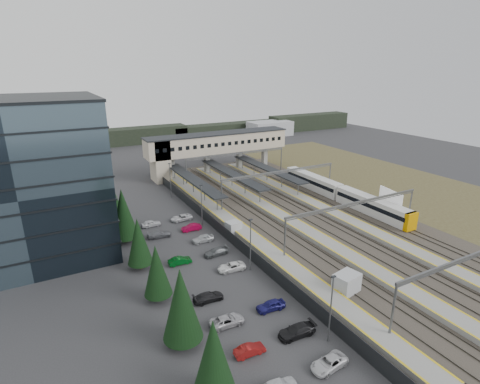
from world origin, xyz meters
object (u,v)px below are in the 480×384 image
relay_cabin_near (346,283)px  relay_cabin_far (233,228)px  office_building (19,182)px  billboard (390,199)px  footbridge (209,146)px  train (341,193)px

relay_cabin_near → relay_cabin_far: (-4.57, 23.42, -0.25)m
relay_cabin_near → relay_cabin_far: bearing=101.0°
office_building → relay_cabin_far: bearing=-13.5°
office_building → billboard: size_ratio=3.76×
footbridge → train: (16.30, -34.17, -6.03)m
billboard → train: bearing=100.5°
relay_cabin_far → relay_cabin_near: bearing=-79.0°
train → relay_cabin_far: bearing=-173.1°
office_building → train: size_ratio=0.66×
relay_cabin_far → footbridge: footbridge is taller
billboard → relay_cabin_near: bearing=-148.9°
footbridge → billboard: 49.18m
train → relay_cabin_near: bearing=-131.5°
office_building → relay_cabin_near: office_building is taller
office_building → footbridge: size_ratio=0.60×
relay_cabin_far → footbridge: (12.05, 37.59, 6.81)m
train → office_building: bearing=176.0°
relay_cabin_near → train: size_ratio=0.10×
footbridge → billboard: footbridge is taller
office_building → billboard: 64.51m
footbridge → train: size_ratio=1.09×
relay_cabin_near → relay_cabin_far: relay_cabin_near is taller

